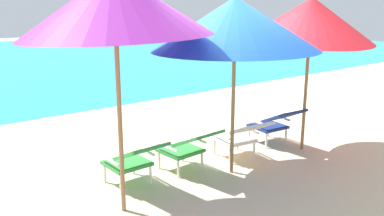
{
  "coord_description": "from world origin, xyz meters",
  "views": [
    {
      "loc": [
        -3.69,
        -4.45,
        2.33
      ],
      "look_at": [
        0.0,
        0.42,
        0.75
      ],
      "focal_mm": 38.93,
      "sensor_mm": 36.0,
      "label": 1
    }
  ],
  "objects": [
    {
      "name": "ground_plane",
      "position": [
        0.0,
        4.0,
        0.0
      ],
      "size": [
        40.0,
        40.0,
        0.0
      ],
      "primitive_type": "plane",
      "color": "beige"
    },
    {
      "name": "lounge_chair_far_left",
      "position": [
        -1.3,
        -0.08,
        0.4
      ],
      "size": [
        0.57,
        0.9,
        0.68
      ],
      "color": "#338E3D",
      "rests_on": "ground_plane"
    },
    {
      "name": "lounge_chair_far_right",
      "position": [
        1.36,
        -0.06,
        0.4
      ],
      "size": [
        0.6,
        0.91,
        0.68
      ],
      "color": "navy",
      "rests_on": "ground_plane"
    },
    {
      "name": "beach_umbrella_center",
      "position": [
        0.02,
        -0.47,
        2.04
      ],
      "size": [
        2.41,
        2.42,
        2.4
      ],
      "color": "olive",
      "rests_on": "ground_plane"
    },
    {
      "name": "lounge_chair_near_left",
      "position": [
        -0.46,
        -0.12,
        0.4
      ],
      "size": [
        0.61,
        0.92,
        0.68
      ],
      "color": "#338E3D",
      "rests_on": "ground_plane"
    },
    {
      "name": "beach_umbrella_left",
      "position": [
        -1.7,
        -0.53,
        2.29
      ],
      "size": [
        2.85,
        2.85,
        2.66
      ],
      "color": "olive",
      "rests_on": "ground_plane"
    },
    {
      "name": "lounge_chair_near_right",
      "position": [
        0.44,
        -0.22,
        0.4
      ],
      "size": [
        0.64,
        0.93,
        0.68
      ],
      "color": "silver",
      "rests_on": "ground_plane"
    },
    {
      "name": "beach_umbrella_right",
      "position": [
        1.57,
        -0.46,
        2.06
      ],
      "size": [
        2.28,
        2.31,
        2.44
      ],
      "color": "olive",
      "rests_on": "ground_plane"
    }
  ]
}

